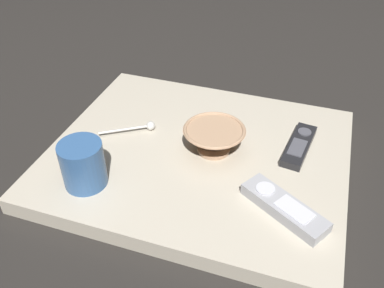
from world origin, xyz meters
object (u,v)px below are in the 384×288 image
tv_remote_near (299,145)px  tv_remote_far (284,207)px  cereal_bowl (214,138)px  coffee_mug (83,164)px  teaspoon (143,127)px

tv_remote_near → tv_remote_far: (0.00, 0.21, 0.00)m
tv_remote_far → cereal_bowl: bearing=-37.6°
coffee_mug → tv_remote_far: bearing=-173.2°
coffee_mug → tv_remote_far: coffee_mug is taller
cereal_bowl → coffee_mug: bearing=40.2°
coffee_mug → teaspoon: coffee_mug is taller
coffee_mug → tv_remote_near: size_ratio=0.60×
coffee_mug → teaspoon: size_ratio=0.83×
tv_remote_near → tv_remote_far: tv_remote_far is taller
coffee_mug → teaspoon: (-0.04, -0.21, -0.04)m
coffee_mug → tv_remote_near: (-0.41, -0.26, -0.04)m
tv_remote_far → teaspoon: bearing=-23.4°
coffee_mug → tv_remote_far: size_ratio=0.54×
tv_remote_far → coffee_mug: bearing=6.8°
teaspoon → coffee_mug: bearing=79.6°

